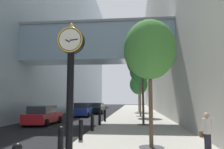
# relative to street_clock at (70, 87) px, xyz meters

# --- Properties ---
(ground_plane) EXTENTS (110.00, 110.00, 0.00)m
(ground_plane) POSITION_rel_street_clock_xyz_m (-1.00, 21.72, -2.64)
(ground_plane) COLOR black
(ground_plane) RESTS_ON ground
(sidewalk_right) EXTENTS (6.62, 80.00, 0.14)m
(sidewalk_right) POSITION_rel_street_clock_xyz_m (2.31, 24.72, -2.57)
(sidewalk_right) COLOR #9E998E
(sidewalk_right) RESTS_ON ground
(building_block_left) EXTENTS (23.60, 80.00, 30.46)m
(building_block_left) POSITION_rel_street_clock_xyz_m (-13.09, 24.63, 12.53)
(building_block_left) COLOR #93A8B7
(building_block_left) RESTS_ON ground
(building_block_right) EXTENTS (9.00, 80.00, 27.98)m
(building_block_right) POSITION_rel_street_clock_xyz_m (10.12, 24.72, 11.35)
(building_block_right) COLOR #B7B2A8
(building_block_right) RESTS_ON ground
(street_clock) EXTENTS (0.84, 0.55, 4.55)m
(street_clock) POSITION_rel_street_clock_xyz_m (0.00, 0.00, 0.00)
(street_clock) COLOR black
(street_clock) RESTS_ON sidewalk_right
(bollard_second) EXTENTS (0.23, 0.23, 1.08)m
(bollard_second) POSITION_rel_street_clock_xyz_m (-0.80, 1.58, -1.93)
(bollard_second) COLOR black
(bollard_second) RESTS_ON sidewalk_right
(bollard_third) EXTENTS (0.23, 0.23, 1.08)m
(bollard_third) POSITION_rel_street_clock_xyz_m (-0.80, 4.70, -1.93)
(bollard_third) COLOR black
(bollard_third) RESTS_ON sidewalk_right
(bollard_fourth) EXTENTS (0.23, 0.23, 1.08)m
(bollard_fourth) POSITION_rel_street_clock_xyz_m (-0.80, 7.82, -1.93)
(bollard_fourth) COLOR black
(bollard_fourth) RESTS_ON sidewalk_right
(bollard_fifth) EXTENTS (0.23, 0.23, 1.08)m
(bollard_fifth) POSITION_rel_street_clock_xyz_m (-0.80, 10.93, -1.93)
(bollard_fifth) COLOR black
(bollard_fifth) RESTS_ON sidewalk_right
(bollard_sixth) EXTENTS (0.23, 0.23, 1.08)m
(bollard_sixth) POSITION_rel_street_clock_xyz_m (-0.80, 14.05, -1.93)
(bollard_sixth) COLOR black
(bollard_sixth) RESTS_ON sidewalk_right
(street_tree_near) EXTENTS (2.38, 2.38, 5.75)m
(street_tree_near) POSITION_rel_street_clock_xyz_m (2.71, 3.28, 1.85)
(street_tree_near) COLOR #333335
(street_tree_near) RESTS_ON sidewalk_right
(street_tree_mid_near) EXTENTS (2.75, 2.75, 7.00)m
(street_tree_mid_near) POSITION_rel_street_clock_xyz_m (2.71, 11.59, 2.90)
(street_tree_mid_near) COLOR #333335
(street_tree_mid_near) RESTS_ON sidewalk_right
(street_tree_mid_far) EXTENTS (2.50, 2.50, 6.86)m
(street_tree_mid_far) POSITION_rel_street_clock_xyz_m (2.71, 19.91, 2.90)
(street_tree_mid_far) COLOR #333335
(street_tree_mid_far) RESTS_ON sidewalk_right
(street_tree_far) EXTENTS (2.83, 2.83, 6.01)m
(street_tree_far) POSITION_rel_street_clock_xyz_m (2.71, 28.22, 1.87)
(street_tree_far) COLOR #333335
(street_tree_far) RESTS_ON sidewalk_right
(pedestrian_walking) EXTENTS (0.52, 0.47, 1.58)m
(pedestrian_walking) POSITION_rel_street_clock_xyz_m (4.85, 2.54, -1.67)
(pedestrian_walking) COLOR #23232D
(pedestrian_walking) RESTS_ON sidewalk_right
(car_blue_near) EXTENTS (2.23, 4.22, 1.72)m
(car_blue_near) POSITION_rel_street_clock_xyz_m (-4.55, 20.70, -1.81)
(car_blue_near) COLOR navy
(car_blue_near) RESTS_ON ground
(car_black_mid) EXTENTS (2.15, 4.18, 1.63)m
(car_black_mid) POSITION_rel_street_clock_xyz_m (-3.52, 25.51, -1.84)
(car_black_mid) COLOR black
(car_black_mid) RESTS_ON ground
(car_red_far) EXTENTS (2.17, 4.42, 1.63)m
(car_red_far) POSITION_rel_street_clock_xyz_m (-5.96, 11.89, -1.84)
(car_red_far) COLOR #AD191E
(car_red_far) RESTS_ON ground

